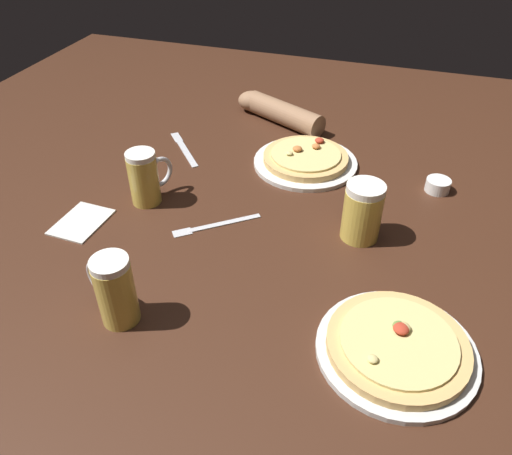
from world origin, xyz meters
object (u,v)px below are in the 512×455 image
object	(u,v)px
pizza_plate_far	(305,160)
beer_mug_dark	(145,177)
pizza_plate_near	(397,347)
ramekin_sauce	(438,185)
napkin_folded	(81,221)
fork_left	(215,225)
beer_mug_amber	(114,290)
diner_arm	(276,110)
knife_right	(184,148)
beer_mug_pale	(362,211)

from	to	relation	value
pizza_plate_far	beer_mug_dark	xyz separation A→B (m)	(-0.34, -0.30, 0.05)
pizza_plate_near	ramekin_sauce	xyz separation A→B (m)	(0.05, 0.57, 0.00)
pizza_plate_near	ramekin_sauce	size ratio (longest dim) A/B	4.56
napkin_folded	fork_left	world-z (taller)	napkin_folded
beer_mug_amber	diner_arm	bearing A→B (deg)	87.18
beer_mug_dark	pizza_plate_near	bearing A→B (deg)	-24.55
ramekin_sauce	fork_left	world-z (taller)	ramekin_sauce
knife_right	diner_arm	distance (m)	0.34
pizza_plate_near	diner_arm	xyz separation A→B (m)	(-0.47, 0.83, 0.02)
fork_left	beer_mug_amber	bearing A→B (deg)	-101.69
beer_mug_dark	napkin_folded	xyz separation A→B (m)	(-0.11, -0.13, -0.06)
beer_mug_amber	ramekin_sauce	world-z (taller)	beer_mug_amber
ramekin_sauce	fork_left	size ratio (longest dim) A/B	0.35
pizza_plate_far	beer_mug_pale	bearing A→B (deg)	-54.90
ramekin_sauce	napkin_folded	world-z (taller)	ramekin_sauce
pizza_plate_near	beer_mug_pale	bearing A→B (deg)	110.18
pizza_plate_far	beer_mug_amber	world-z (taller)	beer_mug_amber
pizza_plate_far	knife_right	distance (m)	0.36
beer_mug_amber	fork_left	world-z (taller)	beer_mug_amber
beer_mug_pale	fork_left	size ratio (longest dim) A/B	0.77
pizza_plate_near	pizza_plate_far	xyz separation A→B (m)	(-0.31, 0.59, -0.00)
beer_mug_dark	ramekin_sauce	xyz separation A→B (m)	(0.69, 0.27, -0.05)
beer_mug_dark	knife_right	world-z (taller)	beer_mug_dark
pizza_plate_far	knife_right	size ratio (longest dim) A/B	1.60
beer_mug_pale	ramekin_sauce	world-z (taller)	beer_mug_pale
beer_mug_dark	beer_mug_amber	world-z (taller)	beer_mug_amber
ramekin_sauce	pizza_plate_far	bearing A→B (deg)	176.19
napkin_folded	knife_right	xyz separation A→B (m)	(0.08, 0.40, -0.00)
fork_left	beer_mug_pale	bearing A→B (deg)	12.14
pizza_plate_near	beer_mug_amber	xyz separation A→B (m)	(-0.51, -0.08, 0.06)
pizza_plate_near	beer_mug_dark	bearing A→B (deg)	155.45
fork_left	ramekin_sauce	bearing A→B (deg)	32.88
beer_mug_dark	fork_left	distance (m)	0.21
ramekin_sauce	fork_left	distance (m)	0.59
pizza_plate_near	fork_left	size ratio (longest dim) A/B	1.58
pizza_plate_far	napkin_folded	distance (m)	0.62
beer_mug_dark	beer_mug_pale	world-z (taller)	same
beer_mug_amber	diner_arm	world-z (taller)	beer_mug_amber
napkin_folded	fork_left	xyz separation A→B (m)	(0.31, 0.09, -0.00)
beer_mug_pale	diner_arm	world-z (taller)	beer_mug_pale
diner_arm	beer_mug_dark	bearing A→B (deg)	-108.22
knife_right	pizza_plate_near	bearing A→B (deg)	-40.12
pizza_plate_far	napkin_folded	world-z (taller)	pizza_plate_far
diner_arm	knife_right	bearing A→B (deg)	-126.91
beer_mug_dark	napkin_folded	bearing A→B (deg)	-128.99
fork_left	knife_right	distance (m)	0.39
beer_mug_pale	diner_arm	size ratio (longest dim) A/B	0.44
fork_left	knife_right	bearing A→B (deg)	125.24
knife_right	beer_mug_pale	bearing A→B (deg)	-24.05
knife_right	napkin_folded	bearing A→B (deg)	-101.74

